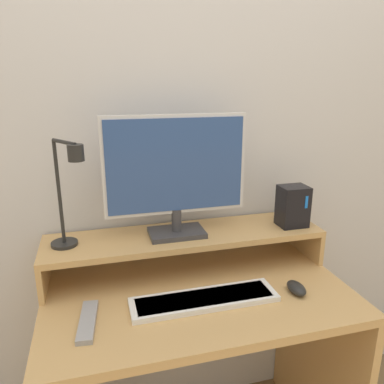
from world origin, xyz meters
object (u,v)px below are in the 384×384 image
desk_lamp (68,193)px  mouse (296,288)px  keyboard (204,299)px  remote_control (88,321)px  router_dock (293,206)px  monitor (176,172)px

desk_lamp → mouse: 0.82m
keyboard → remote_control: size_ratio=2.40×
router_dock → remote_control: router_dock is taller
monitor → desk_lamp: size_ratio=1.37×
desk_lamp → monitor: bearing=5.5°
monitor → keyboard: monitor is taller
remote_control → desk_lamp: bearing=99.0°
router_dock → mouse: size_ratio=1.76×
router_dock → desk_lamp: bearing=-179.4°
desk_lamp → keyboard: 0.55m
desk_lamp → router_dock: (0.82, 0.01, -0.12)m
monitor → mouse: monitor is taller
desk_lamp → router_dock: bearing=0.6°
mouse → remote_control: mouse is taller
router_dock → mouse: 0.33m
monitor → mouse: (0.35, -0.26, -0.36)m
keyboard → mouse: size_ratio=5.28×
desk_lamp → router_dock: size_ratio=2.33×
mouse → remote_control: size_ratio=0.45×
monitor → desk_lamp: monitor is taller
router_dock → remote_control: (-0.78, -0.22, -0.21)m
desk_lamp → mouse: bearing=-17.7°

